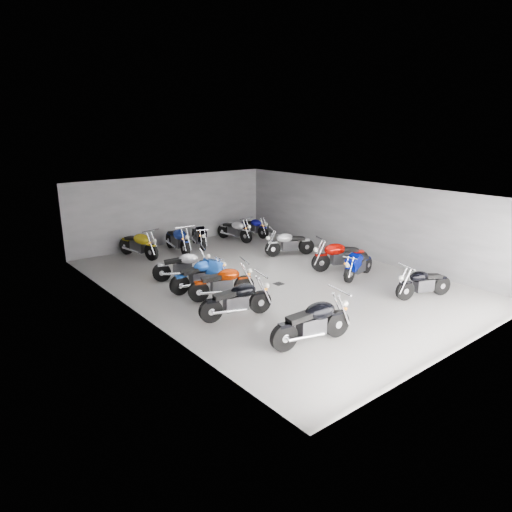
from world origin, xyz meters
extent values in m
plane|color=gray|center=(0.00, 0.00, 0.00)|extent=(14.00, 14.00, 0.00)
cube|color=gray|center=(0.00, 7.00, 1.60)|extent=(10.00, 0.10, 3.20)
cube|color=gray|center=(-5.00, 0.00, 1.60)|extent=(0.10, 14.00, 3.20)
cube|color=gray|center=(5.00, 0.00, 1.60)|extent=(0.10, 14.00, 3.20)
cube|color=black|center=(0.00, 0.00, 3.22)|extent=(10.00, 14.00, 0.04)
cube|color=black|center=(0.00, -0.50, 0.01)|extent=(0.32, 0.32, 0.01)
cylinder|color=black|center=(-1.57, -4.57, 0.36)|extent=(0.74, 0.27, 0.73)
cylinder|color=black|center=(-3.19, -4.29, 0.36)|extent=(0.75, 0.29, 0.73)
cube|color=#2D2D30|center=(-2.38, -4.43, 0.48)|extent=(0.79, 0.46, 0.46)
ellipsoid|color=black|center=(-2.13, -4.48, 0.84)|extent=(0.84, 0.58, 0.41)
cube|color=black|center=(-2.74, -4.37, 0.80)|extent=(0.74, 0.43, 0.21)
cylinder|color=black|center=(-2.14, -2.08, 0.34)|extent=(0.70, 0.29, 0.69)
cylinder|color=black|center=(-3.66, -1.73, 0.34)|extent=(0.70, 0.31, 0.69)
cube|color=#2D2D30|center=(-2.90, -1.90, 0.45)|extent=(0.75, 0.47, 0.43)
ellipsoid|color=black|center=(-2.67, -1.96, 0.79)|extent=(0.81, 0.58, 0.39)
cube|color=black|center=(-3.23, -1.83, 0.75)|extent=(0.70, 0.44, 0.20)
cylinder|color=black|center=(-1.63, -0.62, 0.34)|extent=(0.68, 0.33, 0.67)
cylinder|color=black|center=(-3.08, -0.17, 0.34)|extent=(0.69, 0.35, 0.67)
cube|color=#2D2D30|center=(-2.36, -0.40, 0.44)|extent=(0.74, 0.50, 0.42)
ellipsoid|color=#8F1F00|center=(-2.14, -0.46, 0.78)|extent=(0.81, 0.61, 0.38)
cube|color=black|center=(-2.68, -0.30, 0.73)|extent=(0.70, 0.47, 0.19)
cylinder|color=black|center=(-1.72, 0.67, 0.34)|extent=(0.68, 0.17, 0.67)
cylinder|color=black|center=(-3.25, 0.76, 0.34)|extent=(0.68, 0.19, 0.67)
cube|color=#2D2D30|center=(-2.48, 0.72, 0.44)|extent=(0.70, 0.35, 0.42)
ellipsoid|color=#1745A4|center=(-2.25, 0.70, 0.78)|extent=(0.74, 0.46, 0.38)
cube|color=black|center=(-2.82, 0.73, 0.74)|extent=(0.66, 0.33, 0.19)
cylinder|color=black|center=(-1.70, 1.77, 0.33)|extent=(0.66, 0.38, 0.66)
cylinder|color=black|center=(-3.07, 2.35, 0.33)|extent=(0.67, 0.40, 0.66)
cube|color=#2D2D30|center=(-2.38, 2.06, 0.43)|extent=(0.74, 0.54, 0.41)
ellipsoid|color=silver|center=(-2.17, 1.97, 0.76)|extent=(0.80, 0.65, 0.37)
cube|color=black|center=(-2.68, 2.18, 0.72)|extent=(0.69, 0.51, 0.19)
cylinder|color=black|center=(2.11, -4.18, 0.32)|extent=(0.64, 0.33, 0.63)
cylinder|color=black|center=(3.47, -4.64, 0.32)|extent=(0.65, 0.34, 0.63)
cube|color=#2D2D30|center=(2.79, -4.41, 0.42)|extent=(0.71, 0.49, 0.40)
ellipsoid|color=black|center=(2.59, -4.34, 0.73)|extent=(0.77, 0.59, 0.36)
cube|color=black|center=(3.09, -4.51, 0.69)|extent=(0.66, 0.46, 0.18)
cylinder|color=black|center=(2.06, -1.95, 0.31)|extent=(0.64, 0.26, 0.63)
cylinder|color=black|center=(3.44, -1.63, 0.31)|extent=(0.64, 0.28, 0.63)
cube|color=#2D2D30|center=(2.75, -1.79, 0.41)|extent=(0.68, 0.43, 0.39)
ellipsoid|color=#021094|center=(2.54, -1.84, 0.72)|extent=(0.74, 0.53, 0.35)
cube|color=black|center=(3.05, -1.72, 0.68)|extent=(0.64, 0.40, 0.18)
cylinder|color=black|center=(2.19, -0.44, 0.36)|extent=(0.72, 0.41, 0.72)
cylinder|color=black|center=(3.71, -1.05, 0.36)|extent=(0.73, 0.43, 0.72)
cube|color=#2D2D30|center=(2.95, -0.75, 0.47)|extent=(0.81, 0.59, 0.45)
ellipsoid|color=#960601|center=(2.72, -0.65, 0.84)|extent=(0.88, 0.71, 0.41)
cube|color=black|center=(3.28, -0.88, 0.79)|extent=(0.76, 0.55, 0.21)
cylinder|color=black|center=(2.12, 2.29, 0.34)|extent=(0.67, 0.40, 0.67)
cylinder|color=black|center=(3.52, 1.67, 0.34)|extent=(0.68, 0.42, 0.67)
cube|color=#2D2D30|center=(2.82, 1.98, 0.44)|extent=(0.75, 0.57, 0.42)
ellipsoid|color=#ADAEB2|center=(2.61, 2.07, 0.78)|extent=(0.82, 0.67, 0.38)
cube|color=black|center=(3.13, 1.84, 0.74)|extent=(0.71, 0.53, 0.19)
cylinder|color=black|center=(-2.16, 4.98, 0.36)|extent=(0.32, 0.73, 0.71)
cylinder|color=black|center=(-2.58, 6.55, 0.36)|extent=(0.35, 0.73, 0.71)
cube|color=#2D2D30|center=(-2.37, 5.76, 0.47)|extent=(0.51, 0.79, 0.45)
ellipsoid|color=gold|center=(-2.31, 5.53, 0.83)|extent=(0.63, 0.85, 0.40)
cube|color=black|center=(-2.46, 6.11, 0.78)|extent=(0.48, 0.74, 0.20)
cylinder|color=black|center=(-0.76, 4.64, 0.36)|extent=(0.22, 0.74, 0.73)
cylinder|color=black|center=(-0.58, 6.27, 0.36)|extent=(0.25, 0.74, 0.73)
cube|color=#2D2D30|center=(-0.67, 5.46, 0.48)|extent=(0.42, 0.77, 0.45)
ellipsoid|color=navy|center=(-0.69, 5.21, 0.84)|extent=(0.53, 0.81, 0.41)
cube|color=black|center=(-0.63, 5.82, 0.79)|extent=(0.39, 0.72, 0.21)
cylinder|color=black|center=(0.31, 4.94, 0.32)|extent=(0.33, 0.66, 0.65)
cylinder|color=black|center=(0.76, 6.34, 0.32)|extent=(0.34, 0.66, 0.65)
cube|color=#2D2D30|center=(0.54, 5.64, 0.43)|extent=(0.49, 0.72, 0.41)
ellipsoid|color=black|center=(0.47, 5.43, 0.75)|extent=(0.60, 0.78, 0.37)
cube|color=black|center=(0.64, 5.95, 0.71)|extent=(0.46, 0.68, 0.18)
cylinder|color=black|center=(2.67, 4.85, 0.34)|extent=(0.25, 0.69, 0.67)
cylinder|color=black|center=(2.40, 6.35, 0.34)|extent=(0.27, 0.69, 0.67)
cube|color=#2D2D30|center=(2.54, 5.60, 0.44)|extent=(0.43, 0.73, 0.42)
ellipsoid|color=silver|center=(2.57, 5.37, 0.78)|extent=(0.54, 0.78, 0.38)
cube|color=black|center=(2.48, 5.93, 0.74)|extent=(0.40, 0.68, 0.19)
cylinder|color=black|center=(3.85, 5.01, 0.31)|extent=(0.20, 0.64, 0.62)
cylinder|color=black|center=(3.68, 6.41, 0.31)|extent=(0.22, 0.64, 0.62)
cube|color=#2D2D30|center=(3.77, 5.71, 0.41)|extent=(0.37, 0.67, 0.39)
ellipsoid|color=#131295|center=(3.79, 5.50, 0.72)|extent=(0.47, 0.71, 0.35)
cube|color=black|center=(3.73, 6.02, 0.68)|extent=(0.34, 0.62, 0.18)
camera|label=1|loc=(-10.15, -11.84, 5.39)|focal=32.00mm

